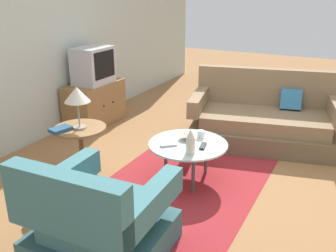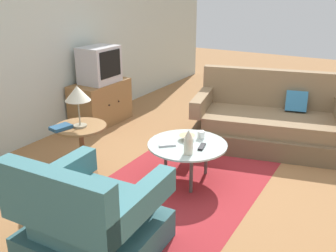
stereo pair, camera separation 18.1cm
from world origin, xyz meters
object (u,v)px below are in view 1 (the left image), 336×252
Objects in this scene: couch at (264,121)px; mug at (201,134)px; vase at (190,142)px; table_lamp at (77,96)px; tv_stand at (95,104)px; bowl at (187,137)px; book at (60,129)px; tv_remote_dark at (203,146)px; television at (93,65)px; armchair at (99,223)px; coffee_table at (188,146)px; side_table at (81,142)px; tv_remote_silver at (169,145)px.

mug is at bearing 58.49° from couch.
couch is 8.06× the size of vase.
vase is at bearing -75.46° from table_lamp.
bowl is at bearing -113.93° from tv_stand.
book is at bearing 126.50° from mug.
tv_remote_dark is 0.75× the size of book.
television is 2.22× the size of vase.
armchair is 1.41m from tv_remote_dark.
couch is 2.42× the size of coffee_table.
table_lamp is (-1.42, -0.93, 0.04)m from television.
tv_stand is 1.80m from book.
bowl is (-1.28, 0.49, 0.15)m from couch.
tv_stand is at bearing 64.43° from coffee_table.
armchair is 1.64× the size of side_table.
armchair is 2.21× the size of table_lamp.
coffee_table is 1.90× the size of table_lamp.
tv_stand is 2.09m from tv_remote_silver.
tv_remote_silver is (1.24, 0.07, 0.13)m from armchair.
table_lamp is (-1.87, 1.42, 0.63)m from couch.
coffee_table is 6.94× the size of mug.
side_table is 3.41× the size of bowl.
tv_remote_dark is 1.10× the size of tv_remote_silver.
table_lamp reaches higher than side_table.
armchair is at bearing -114.85° from book.
armchair is 1.74× the size of television.
armchair is at bearing 175.31° from mug.
side_table is at bearing -146.50° from tv_stand.
tv_remote_dark is at bearing 77.20° from armchair.
armchair reaches higher than vase.
television reaches higher than tv_stand.
book is (-0.17, 0.10, 0.18)m from side_table.
mug is at bearing 15.22° from tv_remote_dark.
armchair is 4.21× the size of book.
television is 1.79m from book.
side_table is 2.56× the size of book.
vase is (0.27, -1.12, 0.11)m from side_table.
table_lamp is at bearing -133.10° from side_table.
side_table is (0.91, 0.92, 0.13)m from armchair.
coffee_table is 0.29m from vase.
armchair is 1.30m from book.
armchair is at bearing 179.13° from bowl.
tv_remote_dark is at bearing -13.63° from vase.
side_table is at bearing 99.64° from tv_remote_dark.
mug is (0.69, -1.05, 0.04)m from side_table.
table_lamp is at bearing 100.71° from tv_remote_dark.
tv_remote_silver is at bearing -69.14° from side_table.
tv_remote_silver is (-0.36, 0.20, -0.03)m from mug.
vase is at bearing 154.12° from tv_remote_dark.
side_table is at bearing 123.15° from mug.
coffee_table is 3.61× the size of book.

